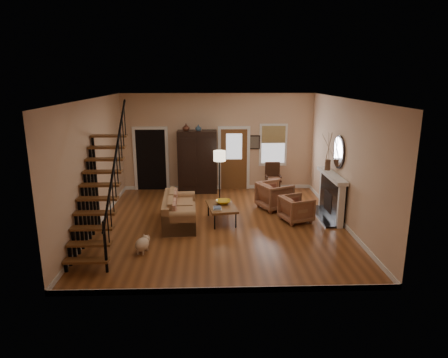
{
  "coord_description": "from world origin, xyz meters",
  "views": [
    {
      "loc": [
        -0.26,
        -10.02,
        3.84
      ],
      "look_at": [
        0.1,
        0.4,
        1.15
      ],
      "focal_mm": 32.0,
      "sensor_mm": 36.0,
      "label": 1
    }
  ],
  "objects_px": {
    "side_chair": "(273,178)",
    "armchair_left": "(296,209)",
    "armchair_right": "(274,196)",
    "floor_lamp": "(220,177)",
    "sofa": "(180,211)",
    "armoire": "(197,162)",
    "coffee_table": "(222,214)"
  },
  "relations": [
    {
      "from": "sofa",
      "to": "armchair_right",
      "type": "xyz_separation_m",
      "value": [
        2.73,
        1.15,
        0.04
      ]
    },
    {
      "from": "floor_lamp",
      "to": "side_chair",
      "type": "distance_m",
      "value": 2.09
    },
    {
      "from": "floor_lamp",
      "to": "armchair_right",
      "type": "bearing_deg",
      "value": -23.88
    },
    {
      "from": "armchair_right",
      "to": "floor_lamp",
      "type": "relative_size",
      "value": 0.54
    },
    {
      "from": "armoire",
      "to": "side_chair",
      "type": "xyz_separation_m",
      "value": [
        2.55,
        -0.2,
        -0.54
      ]
    },
    {
      "from": "armchair_left",
      "to": "side_chair",
      "type": "xyz_separation_m",
      "value": [
        -0.21,
        2.76,
        0.16
      ]
    },
    {
      "from": "coffee_table",
      "to": "floor_lamp",
      "type": "distance_m",
      "value": 1.86
    },
    {
      "from": "side_chair",
      "to": "armchair_left",
      "type": "bearing_deg",
      "value": -85.63
    },
    {
      "from": "armoire",
      "to": "coffee_table",
      "type": "relative_size",
      "value": 1.75
    },
    {
      "from": "armoire",
      "to": "floor_lamp",
      "type": "relative_size",
      "value": 1.29
    },
    {
      "from": "armchair_right",
      "to": "coffee_table",
      "type": "bearing_deg",
      "value": 98.46
    },
    {
      "from": "coffee_table",
      "to": "sofa",
      "type": "bearing_deg",
      "value": -174.86
    },
    {
      "from": "sofa",
      "to": "side_chair",
      "type": "relative_size",
      "value": 1.92
    },
    {
      "from": "armchair_right",
      "to": "side_chair",
      "type": "bearing_deg",
      "value": -32.07
    },
    {
      "from": "coffee_table",
      "to": "armchair_left",
      "type": "height_order",
      "value": "armchair_left"
    },
    {
      "from": "sofa",
      "to": "coffee_table",
      "type": "distance_m",
      "value": 1.14
    },
    {
      "from": "armchair_left",
      "to": "armchair_right",
      "type": "bearing_deg",
      "value": 2.53
    },
    {
      "from": "sofa",
      "to": "side_chair",
      "type": "distance_m",
      "value": 4.09
    },
    {
      "from": "armoire",
      "to": "sofa",
      "type": "distance_m",
      "value": 3.14
    },
    {
      "from": "armoire",
      "to": "floor_lamp",
      "type": "xyz_separation_m",
      "value": [
        0.72,
        -1.17,
        -0.23
      ]
    },
    {
      "from": "armchair_left",
      "to": "floor_lamp",
      "type": "height_order",
      "value": "floor_lamp"
    },
    {
      "from": "coffee_table",
      "to": "side_chair",
      "type": "xyz_separation_m",
      "value": [
        1.82,
        2.73,
        0.28
      ]
    },
    {
      "from": "coffee_table",
      "to": "floor_lamp",
      "type": "bearing_deg",
      "value": 90.26
    },
    {
      "from": "side_chair",
      "to": "floor_lamp",
      "type": "bearing_deg",
      "value": -152.11
    },
    {
      "from": "armchair_left",
      "to": "armchair_right",
      "type": "xyz_separation_m",
      "value": [
        -0.43,
        1.08,
        0.05
      ]
    },
    {
      "from": "armchair_right",
      "to": "armchair_left",
      "type": "bearing_deg",
      "value": 176.93
    },
    {
      "from": "armoire",
      "to": "coffee_table",
      "type": "height_order",
      "value": "armoire"
    },
    {
      "from": "sofa",
      "to": "armchair_left",
      "type": "bearing_deg",
      "value": -1.58
    },
    {
      "from": "armoire",
      "to": "coffee_table",
      "type": "distance_m",
      "value": 3.13
    },
    {
      "from": "coffee_table",
      "to": "armoire",
      "type": "bearing_deg",
      "value": 103.91
    },
    {
      "from": "armchair_left",
      "to": "floor_lamp",
      "type": "bearing_deg",
      "value": 29.59
    },
    {
      "from": "sofa",
      "to": "armchair_left",
      "type": "height_order",
      "value": "sofa"
    }
  ]
}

